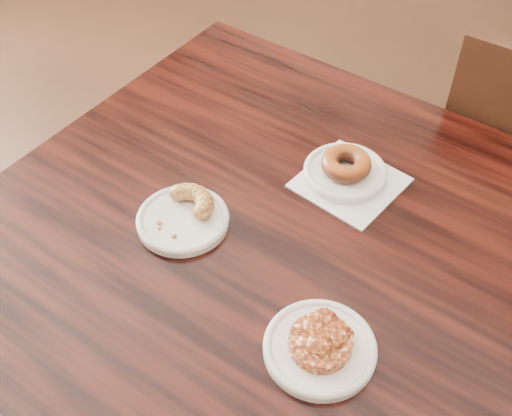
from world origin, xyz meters
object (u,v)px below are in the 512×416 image
Objects in this scene: cruller_fragment at (182,212)px; cafe_table at (268,365)px; glazed_donut at (346,164)px; apple_fritter at (321,341)px.

cafe_table is at bearing 16.72° from cruller_fragment.
cruller_fragment is (-0.15, -0.04, 0.40)m from cafe_table.
glazed_donut is at bearing 85.51° from cafe_table.
glazed_donut is 0.30m from cruller_fragment.
cruller_fragment is (-0.31, 0.08, -0.00)m from apple_fritter.
cruller_fragment is (-0.16, -0.25, -0.01)m from glazed_donut.
apple_fritter is at bearing -36.15° from cafe_table.
glazed_donut reaches higher than cafe_table.
cruller_fragment is at bearing 166.16° from apple_fritter.
apple_fritter is at bearing -65.77° from glazed_donut.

